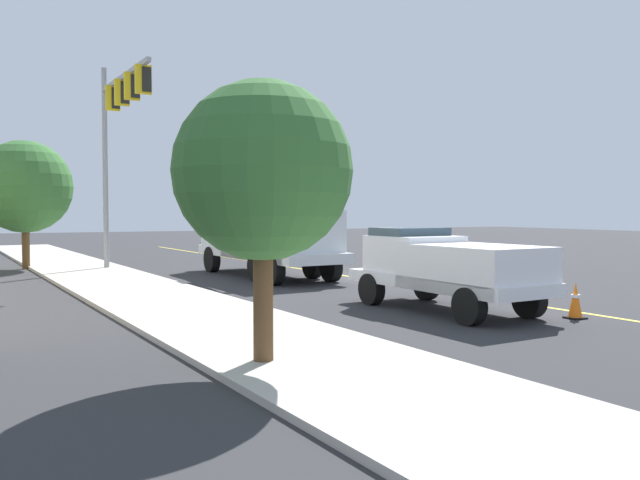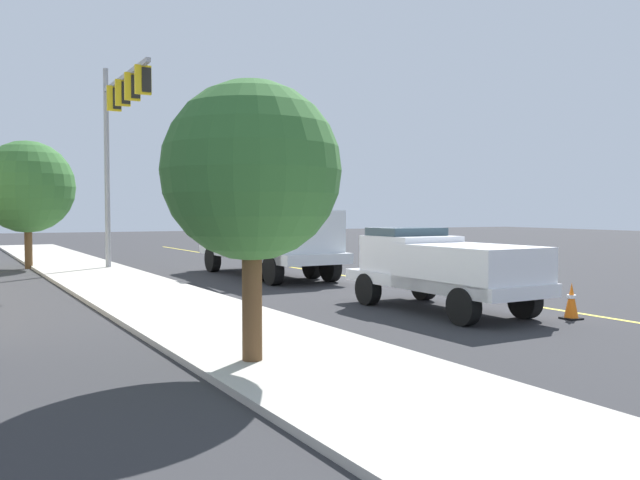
% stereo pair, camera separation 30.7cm
% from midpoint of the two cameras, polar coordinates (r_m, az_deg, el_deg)
% --- Properties ---
extents(ground, '(120.00, 120.00, 0.00)m').
position_cam_midpoint_polar(ground, '(24.53, 3.18, -3.33)').
color(ground, '#2D2D30').
extents(sidewalk_far_side, '(60.10, 8.15, 0.12)m').
position_cam_midpoint_polar(sidewalk_far_side, '(21.06, -16.06, -4.23)').
color(sidewalk_far_side, '#B2ADA3').
rests_on(sidewalk_far_side, ground).
extents(lane_centre_stripe, '(49.87, 3.96, 0.01)m').
position_cam_midpoint_polar(lane_centre_stripe, '(24.53, 3.18, -3.32)').
color(lane_centre_stripe, yellow).
rests_on(lane_centre_stripe, ground).
extents(utility_bucket_truck, '(8.37, 3.12, 6.50)m').
position_cam_midpoint_polar(utility_bucket_truck, '(25.28, -5.09, 0.48)').
color(utility_bucket_truck, silver).
rests_on(utility_bucket_truck, ground).
extents(service_pickup_truck, '(5.74, 2.53, 2.06)m').
position_cam_midpoint_polar(service_pickup_truck, '(16.65, 10.38, -2.28)').
color(service_pickup_truck, white).
rests_on(service_pickup_truck, ground).
extents(passing_minivan, '(4.93, 2.26, 1.69)m').
position_cam_midpoint_polar(passing_minivan, '(33.63, -2.23, -0.08)').
color(passing_minivan, tan).
rests_on(passing_minivan, ground).
extents(traffic_cone_leading, '(0.40, 0.40, 0.85)m').
position_cam_midpoint_polar(traffic_cone_leading, '(16.38, 20.77, -4.95)').
color(traffic_cone_leading, black).
rests_on(traffic_cone_leading, ground).
extents(traffic_cone_mid_front, '(0.40, 0.40, 0.79)m').
position_cam_midpoint_polar(traffic_cone_mid_front, '(30.13, -5.28, -1.50)').
color(traffic_cone_mid_front, black).
rests_on(traffic_cone_mid_front, ground).
extents(traffic_signal_mast, '(6.61, 0.90, 8.48)m').
position_cam_midpoint_polar(traffic_signal_mast, '(27.33, -17.42, 9.83)').
color(traffic_signal_mast, gray).
rests_on(traffic_signal_mast, ground).
extents(street_tree_left, '(2.86, 2.86, 4.57)m').
position_cam_midpoint_polar(street_tree_left, '(10.47, -5.83, 5.90)').
color(street_tree_left, brown).
rests_on(street_tree_left, ground).
extents(street_tree_right, '(3.98, 3.98, 5.54)m').
position_cam_midpoint_polar(street_tree_right, '(31.09, -24.49, 4.22)').
color(street_tree_right, brown).
rests_on(street_tree_right, ground).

